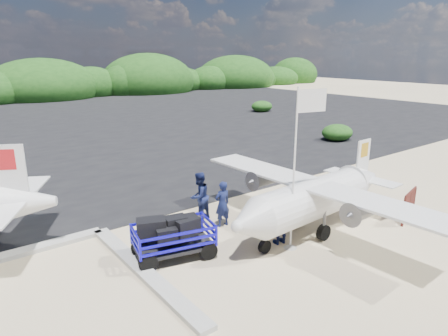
# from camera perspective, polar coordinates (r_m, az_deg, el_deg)

# --- Properties ---
(ground) EXTENTS (160.00, 160.00, 0.00)m
(ground) POSITION_cam_1_polar(r_m,az_deg,el_deg) (14.05, 8.40, -11.34)
(ground) COLOR beige
(asphalt_apron) EXTENTS (90.00, 50.00, 0.04)m
(asphalt_apron) POSITION_cam_1_polar(r_m,az_deg,el_deg) (40.14, -23.93, 5.50)
(asphalt_apron) COLOR #B2B2B2
(asphalt_apron) RESTS_ON ground
(baggage_cart) EXTENTS (3.03, 2.15, 1.37)m
(baggage_cart) POSITION_cam_1_polar(r_m,az_deg,el_deg) (13.47, -7.11, -12.57)
(baggage_cart) COLOR #130DCD
(baggage_cart) RESTS_ON ground
(flagpole) EXTENTS (1.17, 0.69, 5.45)m
(flagpole) POSITION_cam_1_polar(r_m,az_deg,el_deg) (14.15, 9.43, -11.18)
(flagpole) COLOR white
(flagpole) RESTS_ON ground
(signboard) EXTENTS (1.56, 0.51, 1.29)m
(signboard) POSITION_cam_1_polar(r_m,az_deg,el_deg) (17.64, 24.67, -6.84)
(signboard) COLOR #551E18
(signboard) RESTS_ON ground
(crew_a) EXTENTS (0.67, 0.45, 1.80)m
(crew_a) POSITION_cam_1_polar(r_m,az_deg,el_deg) (15.25, -0.24, -5.16)
(crew_a) COLOR #131C4A
(crew_a) RESTS_ON ground
(crew_b) EXTENTS (1.13, 0.99, 1.97)m
(crew_b) POSITION_cam_1_polar(r_m,az_deg,el_deg) (15.83, -3.55, -4.06)
(crew_b) COLOR #131C4A
(crew_b) RESTS_ON ground
(crew_c) EXTENTS (1.10, 0.61, 1.78)m
(crew_c) POSITION_cam_1_polar(r_m,az_deg,el_deg) (14.04, 8.18, -7.33)
(crew_c) COLOR #131C4A
(crew_c) RESTS_ON ground
(aircraft_large) EXTENTS (20.99, 20.99, 4.63)m
(aircraft_large) POSITION_cam_1_polar(r_m,az_deg,el_deg) (40.96, -9.64, 6.84)
(aircraft_large) COLOR #B2B2B2
(aircraft_large) RESTS_ON ground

